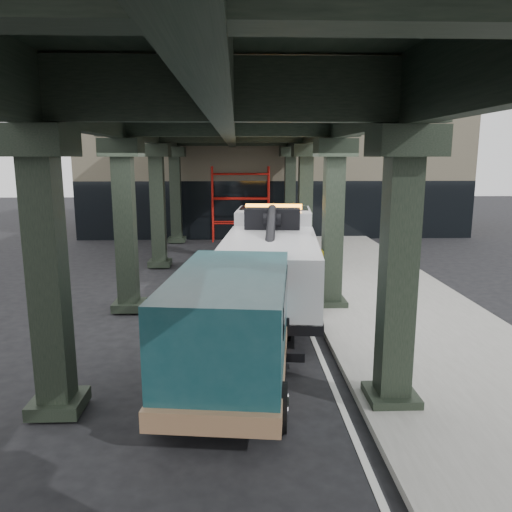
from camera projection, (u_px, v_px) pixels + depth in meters
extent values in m
plane|color=black|center=(245.00, 333.00, 12.98)|extent=(90.00, 90.00, 0.00)
cube|color=gray|center=(393.00, 306.00, 15.09)|extent=(5.00, 40.00, 0.15)
cube|color=silver|center=(301.00, 309.00, 15.00)|extent=(0.12, 38.00, 0.01)
cube|color=black|center=(398.00, 274.00, 8.66)|extent=(0.55, 0.55, 5.00)
cube|color=black|center=(405.00, 141.00, 8.22)|extent=(1.10, 1.10, 0.50)
cube|color=black|center=(391.00, 397.00, 9.12)|extent=(0.90, 0.90, 0.24)
cube|color=black|center=(333.00, 227.00, 14.54)|extent=(0.55, 0.55, 5.00)
cube|color=black|center=(335.00, 148.00, 14.10)|extent=(1.10, 1.10, 0.50)
cube|color=black|center=(330.00, 303.00, 15.00)|extent=(0.90, 0.90, 0.24)
cube|color=black|center=(305.00, 206.00, 20.42)|extent=(0.55, 0.55, 5.00)
cube|color=black|center=(306.00, 150.00, 19.98)|extent=(1.10, 1.10, 0.50)
cube|color=black|center=(304.00, 262.00, 20.88)|extent=(0.90, 0.90, 0.24)
cube|color=black|center=(290.00, 195.00, 26.30)|extent=(0.55, 0.55, 5.00)
cube|color=black|center=(290.00, 152.00, 25.86)|extent=(1.10, 1.10, 0.50)
cube|color=black|center=(289.00, 239.00, 26.76)|extent=(0.90, 0.90, 0.24)
cube|color=black|center=(48.00, 277.00, 8.44)|extent=(0.55, 0.55, 5.00)
cube|color=black|center=(37.00, 141.00, 8.00)|extent=(1.10, 1.10, 0.50)
cube|color=black|center=(59.00, 403.00, 8.89)|extent=(0.90, 0.90, 0.24)
cube|color=black|center=(126.00, 228.00, 14.32)|extent=(0.55, 0.55, 5.00)
cube|color=black|center=(121.00, 148.00, 13.88)|extent=(1.10, 1.10, 0.50)
cube|color=black|center=(130.00, 305.00, 14.77)|extent=(0.90, 0.90, 0.24)
cube|color=black|center=(158.00, 207.00, 20.20)|extent=(0.55, 0.55, 5.00)
cube|color=black|center=(156.00, 150.00, 19.76)|extent=(1.10, 1.10, 0.50)
cube|color=black|center=(160.00, 263.00, 20.65)|extent=(0.90, 0.90, 0.24)
cube|color=black|center=(176.00, 196.00, 26.08)|extent=(0.55, 0.55, 5.00)
cube|color=black|center=(174.00, 152.00, 25.64)|extent=(1.10, 1.10, 0.50)
cube|color=black|center=(177.00, 239.00, 26.53)|extent=(0.90, 0.90, 0.24)
cube|color=black|center=(336.00, 119.00, 13.95)|extent=(0.35, 32.00, 1.10)
cube|color=black|center=(120.00, 118.00, 13.72)|extent=(0.35, 32.00, 1.10)
cube|color=black|center=(229.00, 118.00, 13.84)|extent=(0.35, 32.00, 1.10)
cube|color=black|center=(229.00, 92.00, 13.70)|extent=(7.40, 32.00, 0.30)
cube|color=#C6B793|center=(271.00, 165.00, 31.87)|extent=(22.00, 10.00, 8.00)
cylinder|color=red|center=(213.00, 203.00, 27.13)|extent=(0.08, 0.08, 4.00)
cylinder|color=red|center=(212.00, 205.00, 26.35)|extent=(0.08, 0.08, 4.00)
cylinder|color=red|center=(268.00, 203.00, 27.24)|extent=(0.08, 0.08, 4.00)
cylinder|color=red|center=(269.00, 205.00, 26.46)|extent=(0.08, 0.08, 4.00)
cylinder|color=red|center=(241.00, 222.00, 27.38)|extent=(3.00, 0.08, 0.08)
cylinder|color=red|center=(241.00, 198.00, 27.13)|extent=(3.00, 0.08, 0.08)
cylinder|color=red|center=(240.00, 174.00, 26.87)|extent=(3.00, 0.08, 0.08)
cube|color=black|center=(271.00, 281.00, 15.31)|extent=(1.90, 8.26, 0.27)
cube|color=silver|center=(274.00, 237.00, 17.85)|extent=(2.81, 2.86, 1.97)
cube|color=silver|center=(274.00, 246.00, 19.08)|extent=(2.63, 1.02, 0.98)
cube|color=black|center=(274.00, 220.00, 18.01)|extent=(2.53, 1.65, 0.93)
cube|color=silver|center=(270.00, 267.00, 13.94)|extent=(3.15, 5.69, 1.53)
cube|color=orange|center=(274.00, 207.00, 17.42)|extent=(1.99, 0.50, 0.17)
cube|color=black|center=(272.00, 219.00, 15.86)|extent=(1.80, 0.83, 0.66)
cylinder|color=black|center=(270.00, 237.00, 13.99)|extent=(0.64, 3.83, 1.46)
cube|color=black|center=(265.00, 340.00, 11.43)|extent=(0.48, 1.55, 0.20)
cube|color=black|center=(264.00, 355.00, 10.69)|extent=(1.77, 0.45, 0.20)
cylinder|color=black|center=(241.00, 264.00, 18.46)|extent=(0.50, 1.23, 1.20)
cylinder|color=silver|center=(241.00, 264.00, 18.46)|extent=(0.49, 0.70, 0.66)
cylinder|color=black|center=(306.00, 265.00, 18.31)|extent=(0.50, 1.23, 1.20)
cylinder|color=silver|center=(306.00, 265.00, 18.31)|extent=(0.49, 0.70, 0.66)
cylinder|color=black|center=(230.00, 289.00, 14.93)|extent=(0.50, 1.23, 1.20)
cylinder|color=silver|center=(230.00, 289.00, 14.93)|extent=(0.49, 0.70, 0.66)
cylinder|color=black|center=(311.00, 291.00, 14.79)|extent=(0.50, 1.23, 1.20)
cylinder|color=silver|center=(311.00, 291.00, 14.79)|extent=(0.49, 0.70, 0.66)
cylinder|color=black|center=(225.00, 303.00, 13.54)|extent=(0.50, 1.23, 1.20)
cylinder|color=silver|center=(225.00, 303.00, 13.54)|extent=(0.49, 0.70, 0.66)
cylinder|color=black|center=(313.00, 304.00, 13.40)|extent=(0.50, 1.23, 1.20)
cylinder|color=silver|center=(313.00, 304.00, 13.40)|extent=(0.49, 0.70, 0.66)
cube|color=#123A40|center=(245.00, 302.00, 12.41)|extent=(2.18, 1.34, 0.90)
cube|color=#123A40|center=(230.00, 322.00, 9.63)|extent=(2.63, 4.74, 1.96)
cube|color=#926B4A|center=(233.00, 353.00, 10.18)|extent=(2.80, 5.84, 0.35)
cube|color=black|center=(243.00, 274.00, 11.86)|extent=(2.00, 0.66, 0.84)
cube|color=black|center=(232.00, 293.00, 9.83)|extent=(2.55, 3.85, 0.55)
cube|color=silver|center=(247.00, 311.00, 13.01)|extent=(2.01, 0.36, 0.30)
cylinder|color=black|center=(205.00, 322.00, 12.55)|extent=(0.38, 0.87, 0.84)
cylinder|color=silver|center=(205.00, 322.00, 12.55)|extent=(0.37, 0.50, 0.46)
cylinder|color=black|center=(285.00, 324.00, 12.39)|extent=(0.38, 0.87, 0.84)
cylinder|color=silver|center=(285.00, 324.00, 12.39)|extent=(0.37, 0.50, 0.46)
cylinder|color=black|center=(160.00, 402.00, 8.42)|extent=(0.38, 0.87, 0.84)
cylinder|color=silver|center=(160.00, 402.00, 8.42)|extent=(0.37, 0.50, 0.46)
cylinder|color=black|center=(279.00, 407.00, 8.26)|extent=(0.38, 0.87, 0.84)
cylinder|color=silver|center=(279.00, 407.00, 8.26)|extent=(0.37, 0.50, 0.46)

